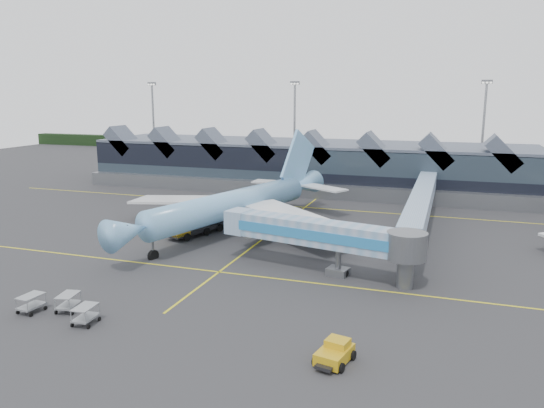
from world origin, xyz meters
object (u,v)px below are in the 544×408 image
(pushback_tug, at_px, (335,353))
(fuel_truck, at_px, (198,221))
(jet_bridge, at_px, (331,237))
(main_airliner, at_px, (237,203))

(pushback_tug, bearing_deg, fuel_truck, 143.29)
(jet_bridge, height_order, pushback_tug, jet_bridge)
(jet_bridge, xyz_separation_m, pushback_tug, (4.66, -19.06, -3.52))
(fuel_truck, xyz_separation_m, pushback_tug, (25.89, -29.55, -1.24))
(main_airliner, relative_size, pushback_tug, 10.89)
(main_airliner, relative_size, fuel_truck, 4.13)
(main_airliner, xyz_separation_m, pushback_tug, (21.32, -32.90, -3.40))
(main_airliner, height_order, fuel_truck, main_airliner)
(main_airliner, relative_size, jet_bridge, 1.83)
(fuel_truck, distance_m, pushback_tug, 39.31)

